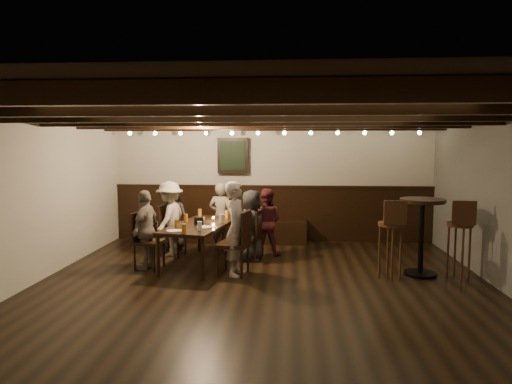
# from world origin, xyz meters

# --- Properties ---
(room) EXTENTS (7.00, 7.00, 7.00)m
(room) POSITION_xyz_m (-0.29, 2.21, 1.07)
(room) COLOR black
(room) RESTS_ON ground
(dining_table) EXTENTS (1.10, 1.91, 0.68)m
(dining_table) POSITION_xyz_m (-1.10, 1.47, 0.62)
(dining_table) COLOR black
(dining_table) RESTS_ON floor
(chair_left_near) EXTENTS (0.47, 0.47, 0.90)m
(chair_left_near) POSITION_xyz_m (-1.73, 2.03, 0.27)
(chair_left_near) COLOR black
(chair_left_near) RESTS_ON floor
(chair_left_far) EXTENTS (0.48, 0.48, 0.91)m
(chair_left_far) POSITION_xyz_m (-1.88, 1.14, 0.28)
(chair_left_far) COLOR black
(chair_left_far) RESTS_ON floor
(chair_right_near) EXTENTS (0.45, 0.45, 0.86)m
(chair_right_near) POSITION_xyz_m (-0.31, 1.79, 0.26)
(chair_right_near) COLOR black
(chair_right_near) RESTS_ON floor
(chair_right_far) EXTENTS (0.52, 0.52, 0.98)m
(chair_right_far) POSITION_xyz_m (-0.46, 0.90, 0.30)
(chair_right_far) COLOR black
(chair_right_far) RESTS_ON floor
(person_bench_left) EXTENTS (0.66, 0.49, 1.23)m
(person_bench_left) POSITION_xyz_m (-1.83, 2.51, 0.61)
(person_bench_left) COLOR #27282A
(person_bench_left) RESTS_ON floor
(person_bench_centre) EXTENTS (0.51, 0.38, 1.27)m
(person_bench_centre) POSITION_xyz_m (-0.92, 2.50, 0.64)
(person_bench_centre) COLOR gray
(person_bench_centre) RESTS_ON floor
(person_bench_right) EXTENTS (0.65, 0.55, 1.20)m
(person_bench_right) POSITION_xyz_m (-0.06, 2.20, 0.60)
(person_bench_right) COLOR maroon
(person_bench_right) RESTS_ON floor
(person_left_near) EXTENTS (0.63, 0.93, 1.33)m
(person_left_near) POSITION_xyz_m (-1.76, 2.04, 0.66)
(person_left_near) COLOR #A8A18E
(person_left_near) RESTS_ON floor
(person_left_far) EXTENTS (0.43, 0.78, 1.26)m
(person_left_far) POSITION_xyz_m (-1.91, 1.15, 0.63)
(person_left_far) COLOR gray
(person_left_far) RESTS_ON floor
(person_right_near) EXTENTS (0.48, 0.65, 1.21)m
(person_right_near) POSITION_xyz_m (-0.28, 1.79, 0.60)
(person_right_near) COLOR black
(person_right_near) RESTS_ON floor
(person_right_far) EXTENTS (0.42, 0.57, 1.43)m
(person_right_far) POSITION_xyz_m (-0.43, 0.90, 0.71)
(person_right_far) COLOR #B4A398
(person_right_far) RESTS_ON floor
(pint_a) EXTENTS (0.07, 0.07, 0.14)m
(pint_a) POSITION_xyz_m (-1.25, 2.20, 0.75)
(pint_a) COLOR #BF7219
(pint_a) RESTS_ON dining_table
(pint_b) EXTENTS (0.07, 0.07, 0.14)m
(pint_b) POSITION_xyz_m (-0.74, 2.07, 0.75)
(pint_b) COLOR #BF7219
(pint_b) RESTS_ON dining_table
(pint_c) EXTENTS (0.07, 0.07, 0.14)m
(pint_c) POSITION_xyz_m (-1.38, 1.62, 0.75)
(pint_c) COLOR #BF7219
(pint_c) RESTS_ON dining_table
(pint_d) EXTENTS (0.07, 0.07, 0.14)m
(pint_d) POSITION_xyz_m (-0.77, 1.61, 0.75)
(pint_d) COLOR silver
(pint_d) RESTS_ON dining_table
(pint_e) EXTENTS (0.07, 0.07, 0.14)m
(pint_e) POSITION_xyz_m (-1.39, 1.06, 0.75)
(pint_e) COLOR #BF7219
(pint_e) RESTS_ON dining_table
(pint_f) EXTENTS (0.07, 0.07, 0.14)m
(pint_f) POSITION_xyz_m (-0.99, 0.89, 0.75)
(pint_f) COLOR silver
(pint_f) RESTS_ON dining_table
(pint_g) EXTENTS (0.07, 0.07, 0.14)m
(pint_g) POSITION_xyz_m (-1.18, 0.67, 0.75)
(pint_g) COLOR #BF7219
(pint_g) RESTS_ON dining_table
(plate_near) EXTENTS (0.24, 0.24, 0.01)m
(plate_near) POSITION_xyz_m (-1.36, 0.80, 0.68)
(plate_near) COLOR white
(plate_near) RESTS_ON dining_table
(plate_far) EXTENTS (0.24, 0.24, 0.01)m
(plate_far) POSITION_xyz_m (-0.97, 1.14, 0.68)
(plate_far) COLOR white
(plate_far) RESTS_ON dining_table
(condiment_caddy) EXTENTS (0.15, 0.10, 0.12)m
(condiment_caddy) POSITION_xyz_m (-1.10, 1.42, 0.74)
(condiment_caddy) COLOR black
(condiment_caddy) RESTS_ON dining_table
(candle) EXTENTS (0.05, 0.05, 0.05)m
(candle) POSITION_xyz_m (-0.93, 1.74, 0.70)
(candle) COLOR beige
(candle) RESTS_ON dining_table
(high_top_table) EXTENTS (0.66, 0.66, 1.17)m
(high_top_table) POSITION_xyz_m (2.35, 1.09, 0.77)
(high_top_table) COLOR black
(high_top_table) RESTS_ON floor
(bar_stool_left) EXTENTS (0.37, 0.39, 1.18)m
(bar_stool_left) POSITION_xyz_m (1.85, 0.89, 0.44)
(bar_stool_left) COLOR #3A2012
(bar_stool_left) RESTS_ON floor
(bar_stool_right) EXTENTS (0.37, 0.39, 1.18)m
(bar_stool_right) POSITION_xyz_m (2.85, 0.94, 0.44)
(bar_stool_right) COLOR #3A2012
(bar_stool_right) RESTS_ON floor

